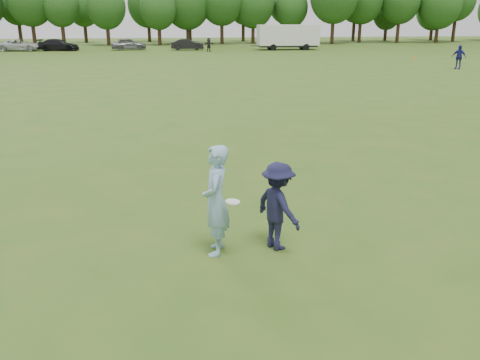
{
  "coord_description": "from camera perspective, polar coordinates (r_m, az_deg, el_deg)",
  "views": [
    {
      "loc": [
        -0.46,
        -8.99,
        4.32
      ],
      "look_at": [
        0.9,
        0.84,
        1.1
      ],
      "focal_mm": 38.0,
      "sensor_mm": 36.0,
      "label": 1
    }
  ],
  "objects": [
    {
      "name": "ground",
      "position": [
        9.99,
        -4.48,
        -7.71
      ],
      "size": [
        200.0,
        200.0,
        0.0
      ],
      "primitive_type": "plane",
      "color": "#305818",
      "rests_on": "ground"
    },
    {
      "name": "player_far_b",
      "position": [
        47.87,
        23.35,
        12.56
      ],
      "size": [
        1.14,
        1.17,
        1.97
      ],
      "primitive_type": "imported",
      "rotation": [
        0.0,
        0.0,
        -0.82
      ],
      "color": "navy",
      "rests_on": "ground"
    },
    {
      "name": "player_far_d",
      "position": [
        66.03,
        -3.51,
        14.92
      ],
      "size": [
        1.59,
        1.29,
        1.7
      ],
      "primitive_type": "imported",
      "rotation": [
        0.0,
        0.0,
        0.58
      ],
      "color": "black",
      "rests_on": "ground"
    },
    {
      "name": "cargo_trailer",
      "position": [
        69.84,
        5.41,
        15.8
      ],
      "size": [
        9.0,
        2.75,
        3.2
      ],
      "color": "white",
      "rests_on": "ground"
    },
    {
      "name": "disc_in_play",
      "position": [
        9.14,
        -0.83,
        -2.46
      ],
      "size": [
        0.33,
        0.33,
        0.06
      ],
      "color": "white",
      "rests_on": "ground"
    },
    {
      "name": "defender",
      "position": [
        9.7,
        4.27,
        -2.95
      ],
      "size": [
        1.09,
        1.29,
        1.73
      ],
      "primitive_type": "imported",
      "rotation": [
        0.0,
        0.0,
        2.06
      ],
      "color": "#181936",
      "rests_on": "ground"
    },
    {
      "name": "thrower",
      "position": [
        9.43,
        -2.73,
        -2.33
      ],
      "size": [
        0.62,
        0.84,
        2.11
      ],
      "primitive_type": "imported",
      "rotation": [
        0.0,
        0.0,
        -1.73
      ],
      "color": "#85B1CE",
      "rests_on": "ground"
    },
    {
      "name": "car_d",
      "position": [
        71.41,
        -19.7,
        14.09
      ],
      "size": [
        5.29,
        2.65,
        1.48
      ],
      "primitive_type": "imported",
      "rotation": [
        0.0,
        0.0,
        1.45
      ],
      "color": "black",
      "rests_on": "ground"
    },
    {
      "name": "car_f",
      "position": [
        69.33,
        -5.91,
        14.89
      ],
      "size": [
        4.36,
        1.74,
        1.41
      ],
      "primitive_type": "imported",
      "rotation": [
        0.0,
        0.0,
        1.51
      ],
      "color": "black",
      "rests_on": "ground"
    },
    {
      "name": "field_cone",
      "position": [
        57.45,
        19.05,
        12.86
      ],
      "size": [
        0.28,
        0.28,
        0.3
      ],
      "primitive_type": "cone",
      "color": "#F2560C",
      "rests_on": "ground"
    },
    {
      "name": "car_c",
      "position": [
        72.69,
        -23.42,
        13.71
      ],
      "size": [
        5.36,
        2.79,
        1.44
      ],
      "primitive_type": "imported",
      "rotation": [
        0.0,
        0.0,
        1.49
      ],
      "color": "silver",
      "rests_on": "ground"
    },
    {
      "name": "car_e",
      "position": [
        70.71,
        -12.38,
        14.69
      ],
      "size": [
        4.7,
        2.29,
        1.54
      ],
      "primitive_type": "imported",
      "rotation": [
        0.0,
        0.0,
        1.68
      ],
      "color": "slate",
      "rests_on": "ground"
    },
    {
      "name": "treeline",
      "position": [
        85.98,
        -6.04,
        19.17
      ],
      "size": [
        130.35,
        18.39,
        11.74
      ],
      "color": "#332114",
      "rests_on": "ground"
    }
  ]
}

